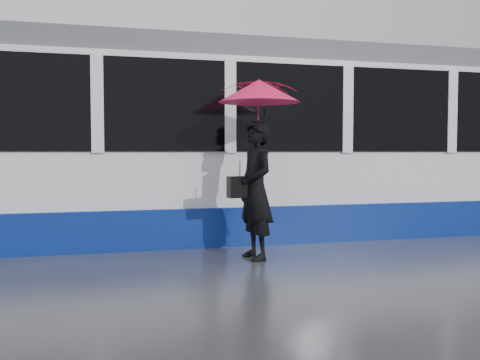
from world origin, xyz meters
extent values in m
plane|color=#2D2D32|center=(0.00, 0.00, 0.00)|extent=(90.00, 90.00, 0.00)
cube|color=#3F3D38|center=(0.00, 1.78, 0.01)|extent=(34.00, 0.07, 0.02)
cube|color=#3F3D38|center=(0.00, 3.22, 0.01)|extent=(34.00, 0.07, 0.02)
cube|color=white|center=(2.95, 2.50, 1.52)|extent=(24.00, 2.40, 2.95)
cube|color=navy|center=(2.95, 2.50, 0.31)|extent=(24.00, 2.56, 0.62)
cube|color=black|center=(2.95, 2.50, 2.20)|extent=(23.00, 2.48, 1.40)
cube|color=#4E5055|center=(2.95, 2.50, 3.17)|extent=(23.60, 2.20, 0.35)
imported|color=black|center=(0.56, 0.25, 0.96)|extent=(0.57, 0.77, 1.93)
imported|color=#F3149B|center=(0.61, 0.25, 2.03)|extent=(1.21, 1.23, 0.96)
cone|color=#F3149B|center=(0.61, 0.25, 2.33)|extent=(1.31, 1.31, 0.31)
cylinder|color=black|center=(0.61, 0.25, 2.51)|extent=(0.01, 0.01, 0.07)
cylinder|color=black|center=(0.69, 0.28, 1.67)|extent=(0.02, 0.02, 0.84)
cube|color=black|center=(0.34, 0.27, 1.01)|extent=(0.36, 0.20, 0.30)
cylinder|color=black|center=(0.34, 0.27, 1.25)|extent=(0.01, 0.01, 0.18)
camera|label=1|loc=(-1.57, -6.84, 1.49)|focal=40.00mm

